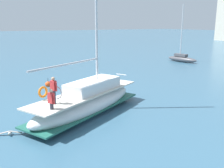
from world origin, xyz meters
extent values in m
plane|color=#38607A|center=(0.00, 0.00, 0.00)|extent=(400.00, 400.00, 0.00)
ellipsoid|color=silver|center=(1.54, -0.65, 0.70)|extent=(6.14, 9.74, 1.40)
cube|color=#236656|center=(1.54, -0.65, 0.39)|extent=(6.08, 9.57, 0.10)
cube|color=beige|center=(1.54, -0.65, 1.44)|extent=(5.76, 9.22, 0.08)
cube|color=silver|center=(1.25, 0.01, 1.83)|extent=(3.31, 4.63, 0.70)
cylinder|color=silver|center=(1.05, 0.44, 7.22)|extent=(0.16, 0.16, 11.49)
cylinder|color=#B7B7BC|center=(2.23, -2.18, 3.60)|extent=(2.48, 5.30, 0.12)
cylinder|color=silver|center=(-0.27, 3.38, 1.95)|extent=(0.84, 0.42, 0.06)
torus|color=orange|center=(1.56, -3.54, 1.95)|extent=(0.42, 0.70, 0.70)
cylinder|color=#33333D|center=(2.73, -3.27, 1.88)|extent=(0.20, 0.20, 0.80)
cube|color=red|center=(2.73, -3.27, 2.56)|extent=(0.37, 0.31, 0.56)
sphere|color=tan|center=(2.73, -3.27, 2.95)|extent=(0.20, 0.20, 0.20)
cylinder|color=red|center=(2.53, -3.36, 2.51)|extent=(0.09, 0.09, 0.50)
cylinder|color=red|center=(2.93, -3.18, 2.51)|extent=(0.09, 0.09, 0.50)
cylinder|color=#33333D|center=(3.53, -3.70, 1.66)|extent=(0.20, 0.20, 0.35)
cube|color=red|center=(3.53, -3.70, 2.11)|extent=(0.37, 0.31, 0.56)
sphere|color=beige|center=(3.53, -3.70, 2.50)|extent=(0.20, 0.20, 0.20)
cylinder|color=red|center=(3.33, -3.79, 2.06)|extent=(0.09, 0.09, 0.50)
cylinder|color=red|center=(3.73, -3.61, 2.06)|extent=(0.09, 0.09, 0.50)
torus|color=silver|center=(2.63, -3.06, 2.10)|extent=(0.72, 0.37, 0.76)
ellipsoid|color=#4C4C51|center=(-11.30, 22.63, 0.42)|extent=(5.35, 1.84, 0.85)
cube|color=#4C4C51|center=(-11.56, 22.60, 1.05)|extent=(2.18, 1.04, 0.40)
cylinder|color=silver|center=(-11.69, 22.59, 4.84)|extent=(0.13, 0.13, 7.98)
ellipsoid|color=silver|center=(2.29, -5.70, 0.14)|extent=(0.40, 0.32, 0.16)
sphere|color=silver|center=(2.46, -5.78, 0.17)|extent=(0.11, 0.11, 0.11)
cone|color=gold|center=(2.52, -5.81, 0.16)|extent=(0.08, 0.07, 0.04)
cube|color=#9E9993|center=(2.43, -5.41, 0.16)|extent=(0.40, 0.62, 0.16)
cube|color=#9E9993|center=(2.15, -5.98, 0.16)|extent=(0.40, 0.62, 0.16)
sphere|color=#EA4C19|center=(-7.32, -0.39, 0.17)|extent=(0.58, 0.58, 0.58)
cylinder|color=black|center=(-7.32, -0.39, 0.47)|extent=(0.04, 0.04, 0.60)
camera|label=1|loc=(15.84, -7.71, 5.92)|focal=39.89mm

